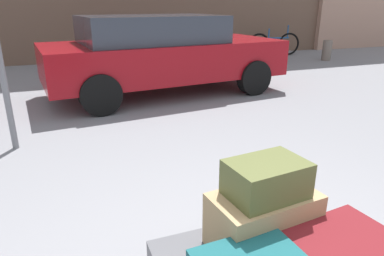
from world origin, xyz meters
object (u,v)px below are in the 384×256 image
(duffel_bag_tan_rear_left, at_px, (263,220))
(bollard_kerb_near, at_px, (187,58))
(bollard_kerb_far, at_px, (270,54))
(suitcase_maroon_center, at_px, (333,256))
(parked_car, at_px, (162,53))
(bicycle_leaning, at_px, (274,44))
(bollard_kerb_mid, at_px, (232,56))
(bollard_corner, at_px, (327,50))
(duffel_bag_olive_topmost_pile, at_px, (266,179))

(duffel_bag_tan_rear_left, relative_size, bollard_kerb_near, 0.98)
(duffel_bag_tan_rear_left, distance_m, bollard_kerb_far, 8.40)
(bollard_kerb_far, bearing_deg, duffel_bag_tan_rear_left, -123.13)
(suitcase_maroon_center, distance_m, bollard_kerb_near, 7.60)
(parked_car, xyz_separation_m, bollard_kerb_far, (3.75, 2.17, -0.47))
(duffel_bag_tan_rear_left, xyz_separation_m, bollard_kerb_far, (4.59, 7.03, -0.20))
(bicycle_leaning, bearing_deg, bollard_kerb_mid, -147.56)
(bollard_corner, bearing_deg, bollard_kerb_near, 180.00)
(duffel_bag_tan_rear_left, bearing_deg, parked_car, 74.31)
(bollard_kerb_near, height_order, bollard_kerb_mid, same)
(parked_car, bearing_deg, duffel_bag_tan_rear_left, -99.80)
(duffel_bag_tan_rear_left, height_order, bollard_kerb_near, duffel_bag_tan_rear_left)
(suitcase_maroon_center, height_order, bollard_corner, bollard_corner)
(duffel_bag_tan_rear_left, xyz_separation_m, parked_car, (0.84, 4.86, 0.26))
(duffel_bag_tan_rear_left, distance_m, suitcase_maroon_center, 0.38)
(parked_car, xyz_separation_m, bollard_corner, (5.74, 2.17, -0.47))
(duffel_bag_tan_rear_left, xyz_separation_m, bollard_kerb_near, (2.13, 7.03, -0.20))
(parked_car, xyz_separation_m, bollard_kerb_mid, (2.57, 2.17, -0.47))
(bollard_kerb_near, relative_size, bollard_corner, 1.00)
(bollard_kerb_mid, bearing_deg, bollard_kerb_near, 180.00)
(bicycle_leaning, bearing_deg, bollard_corner, -57.51)
(duffel_bag_tan_rear_left, height_order, parked_car, parked_car)
(duffel_bag_tan_rear_left, bearing_deg, bollard_kerb_mid, 58.22)
(bollard_kerb_far, bearing_deg, bollard_corner, 0.00)
(bicycle_leaning, relative_size, bollard_corner, 2.96)
(duffel_bag_olive_topmost_pile, bearing_deg, suitcase_maroon_center, -62.18)
(bollard_kerb_near, distance_m, bollard_corner, 4.45)
(duffel_bag_olive_topmost_pile, xyz_separation_m, bollard_corner, (6.58, 7.03, -0.46))
(parked_car, relative_size, bollard_kerb_far, 7.58)
(duffel_bag_tan_rear_left, height_order, bicycle_leaning, bicycle_leaning)
(parked_car, height_order, bollard_kerb_far, parked_car)
(bollard_kerb_near, height_order, bollard_corner, same)
(suitcase_maroon_center, relative_size, bollard_kerb_mid, 1.03)
(parked_car, bearing_deg, suitcase_maroon_center, -96.92)
(suitcase_maroon_center, distance_m, bicycle_leaning, 10.34)
(bollard_kerb_near, bearing_deg, bicycle_leaning, 22.03)
(bicycle_leaning, bearing_deg, suitcase_maroon_center, -121.85)
(suitcase_maroon_center, distance_m, bollard_corner, 9.73)
(duffel_bag_tan_rear_left, relative_size, parked_car, 0.13)
(duffel_bag_tan_rear_left, relative_size, bicycle_leaning, 0.33)
(duffel_bag_olive_topmost_pile, height_order, bollard_kerb_near, duffel_bag_olive_topmost_pile)
(bollard_kerb_mid, xyz_separation_m, bollard_kerb_far, (1.18, 0.00, 0.00))
(bollard_kerb_mid, distance_m, bollard_kerb_far, 1.18)
(duffel_bag_tan_rear_left, xyz_separation_m, suitcase_maroon_center, (0.21, -0.31, -0.06))
(bollard_corner, bearing_deg, bollard_kerb_mid, 180.00)
(parked_car, height_order, bollard_corner, parked_car)
(parked_car, bearing_deg, bicycle_leaning, 36.76)
(bicycle_leaning, bearing_deg, bollard_kerb_near, -157.97)
(duffel_bag_olive_topmost_pile, xyz_separation_m, bicycle_leaning, (5.67, 8.47, -0.38))
(suitcase_maroon_center, xyz_separation_m, parked_car, (0.63, 5.18, 0.32))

